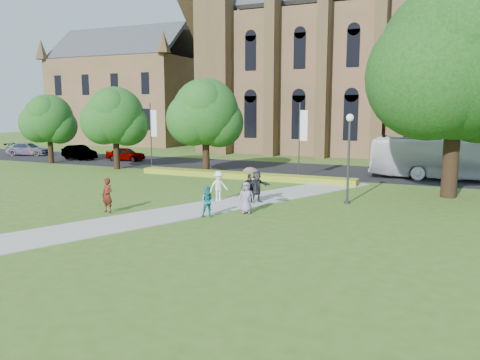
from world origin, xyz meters
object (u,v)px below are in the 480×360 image
at_px(car_1, 79,152).
at_px(car_2, 28,149).
at_px(tour_coach, 451,158).
at_px(pedestrian_0, 107,195).
at_px(streetlamp, 349,148).
at_px(large_tree, 457,61).
at_px(car_0, 126,154).

xyz_separation_m(car_1, car_2, (-8.74, 1.09, -0.04)).
relative_size(tour_coach, car_1, 2.63).
bearing_deg(pedestrian_0, streetlamp, 36.79).
distance_m(large_tree, car_1, 38.54).
bearing_deg(car_0, car_1, 92.09).
xyz_separation_m(tour_coach, pedestrian_0, (-16.97, -20.10, -0.76)).
height_order(streetlamp, car_0, streetlamp).
xyz_separation_m(streetlamp, car_0, (-25.95, 13.38, -2.57)).
xyz_separation_m(car_0, car_1, (-5.49, -0.92, 0.06)).
xyz_separation_m(large_tree, car_0, (-31.45, 8.88, -7.64)).
relative_size(car_0, car_1, 0.90).
relative_size(large_tree, car_1, 2.85).
bearing_deg(streetlamp, car_1, 158.37).
bearing_deg(pedestrian_0, car_1, 137.87).
distance_m(car_1, pedestrian_0, 28.44).
relative_size(large_tree, tour_coach, 1.08).
bearing_deg(streetlamp, car_0, 152.71).
distance_m(tour_coach, car_1, 37.11).
distance_m(streetlamp, pedestrian_0, 13.84).
distance_m(large_tree, tour_coach, 10.39).
bearing_deg(large_tree, car_2, 168.78).
height_order(streetlamp, large_tree, large_tree).
height_order(car_2, pedestrian_0, pedestrian_0).
distance_m(streetlamp, car_2, 42.49).
height_order(streetlamp, car_2, streetlamp).
distance_m(tour_coach, car_2, 45.87).
relative_size(tour_coach, car_2, 2.44).
bearing_deg(streetlamp, tour_coach, 65.61).
bearing_deg(tour_coach, pedestrian_0, 137.26).
distance_m(tour_coach, car_0, 31.63).
bearing_deg(large_tree, streetlamp, -140.71).
bearing_deg(car_2, car_0, -106.80).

